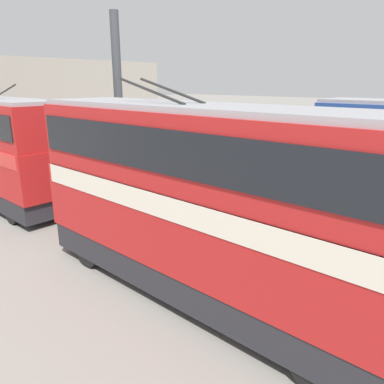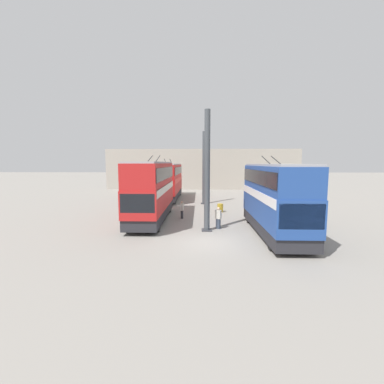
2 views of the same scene
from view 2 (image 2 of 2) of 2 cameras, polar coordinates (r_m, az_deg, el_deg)
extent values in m
plane|color=gray|center=(16.36, 3.56, -11.03)|extent=(240.00, 240.00, 0.00)
cube|color=#A8A093|center=(47.67, 2.34, 5.05)|extent=(0.50, 36.00, 7.50)
cylinder|color=#42474C|center=(18.36, 3.38, 4.58)|extent=(0.41, 0.41, 8.63)
cube|color=#333338|center=(18.98, 3.29, -8.43)|extent=(0.74, 0.74, 0.08)
cylinder|color=#42474C|center=(30.78, 2.70, 5.34)|extent=(0.41, 0.41, 8.63)
cube|color=#333338|center=(31.16, 2.66, -2.55)|extent=(0.74, 0.74, 0.08)
cylinder|color=black|center=(16.09, 24.66, -10.23)|extent=(0.91, 0.30, 0.91)
cylinder|color=black|center=(15.40, 17.33, -10.66)|extent=(0.91, 0.30, 0.91)
cylinder|color=black|center=(22.22, 17.91, -5.43)|extent=(0.91, 0.30, 0.91)
cylinder|color=black|center=(21.73, 12.56, -5.53)|extent=(0.91, 0.30, 0.91)
cube|color=#28282D|center=(18.85, 17.61, -6.99)|extent=(9.52, 2.45, 0.76)
cube|color=#234793|center=(18.58, 17.75, -2.77)|extent=(9.71, 2.50, 2.06)
cube|color=white|center=(18.48, 17.83, -0.46)|extent=(9.42, 2.54, 0.55)
cube|color=#234793|center=(18.38, 17.95, 2.95)|extent=(9.61, 2.43, 1.65)
cube|color=black|center=(18.38, 17.96, 3.21)|extent=(9.32, 2.51, 0.91)
cube|color=#9E9EA3|center=(18.35, 18.05, 5.74)|extent=(9.52, 2.25, 0.14)
cube|color=black|center=(14.07, 23.18, -5.02)|extent=(0.12, 2.30, 1.32)
cylinder|color=#282828|center=(19.62, 18.07, 6.82)|extent=(2.35, 0.07, 0.65)
cylinder|color=#282828|center=(19.43, 16.08, 6.89)|extent=(2.35, 0.07, 0.65)
cylinder|color=black|center=(18.60, -7.75, -7.18)|extent=(1.09, 0.30, 1.09)
cylinder|color=black|center=(19.05, -14.03, -6.99)|extent=(1.09, 0.30, 1.09)
cylinder|color=black|center=(25.78, -5.06, -3.32)|extent=(1.09, 0.30, 1.09)
cylinder|color=black|center=(26.11, -9.65, -3.26)|extent=(1.09, 0.30, 1.09)
cube|color=#28282D|center=(22.40, -8.82, -4.46)|extent=(10.19, 2.45, 0.80)
cube|color=red|center=(22.19, -8.88, -0.94)|extent=(10.40, 2.50, 1.98)
cube|color=silver|center=(22.11, -8.91, 0.89)|extent=(10.09, 2.54, 0.55)
cube|color=red|center=(22.02, -8.97, 3.94)|extent=(10.29, 2.43, 1.81)
cube|color=black|center=(22.02, -8.97, 4.18)|extent=(9.98, 2.51, 0.99)
cube|color=#9E9EA3|center=(22.00, -9.01, 6.47)|extent=(10.19, 2.25, 0.14)
cube|color=black|center=(17.18, -12.02, -2.49)|extent=(0.12, 2.30, 1.27)
cylinder|color=#282828|center=(23.23, -7.58, 7.38)|extent=(2.35, 0.07, 0.65)
cylinder|color=#282828|center=(23.35, -9.29, 7.35)|extent=(2.35, 0.07, 0.65)
cylinder|color=black|center=(39.31, -2.72, 0.03)|extent=(1.03, 0.30, 1.03)
cylinder|color=black|center=(39.52, -5.76, 0.04)|extent=(1.03, 0.30, 1.03)
cylinder|color=black|center=(31.10, -3.90, -1.69)|extent=(1.03, 0.30, 1.03)
cylinder|color=black|center=(31.37, -7.72, -1.66)|extent=(1.03, 0.30, 1.03)
cube|color=#28282D|center=(35.18, -4.96, -0.49)|extent=(11.08, 2.45, 0.78)
cube|color=red|center=(35.05, -4.98, 1.70)|extent=(11.31, 2.50, 1.91)
cube|color=red|center=(35.00, -4.99, 2.81)|extent=(10.97, 2.54, 0.55)
cube|color=red|center=(34.94, -5.01, 4.66)|extent=(11.20, 2.43, 1.71)
cube|color=black|center=(34.94, -5.01, 4.80)|extent=(10.86, 2.51, 0.94)
cube|color=#9E9EA3|center=(34.93, -5.03, 6.17)|extent=(11.08, 2.25, 0.14)
cube|color=black|center=(40.58, -4.07, 2.62)|extent=(0.12, 2.30, 1.22)
cylinder|color=#282828|center=(33.48, -4.72, 6.78)|extent=(2.35, 0.07, 0.65)
cylinder|color=#282828|center=(33.57, -5.91, 6.77)|extent=(2.35, 0.07, 0.65)
cube|color=#2D2D33|center=(22.90, -2.25, -5.01)|extent=(0.31, 0.21, 0.73)
cube|color=beige|center=(22.77, -2.25, -3.33)|extent=(0.43, 0.26, 0.63)
sphere|color=tan|center=(22.71, -2.26, -2.29)|extent=(0.21, 0.21, 0.21)
cube|color=#384251|center=(19.48, 5.85, -7.03)|extent=(0.33, 0.36, 0.76)
cube|color=beige|center=(19.33, 5.88, -4.97)|extent=(0.42, 0.48, 0.66)
sphere|color=beige|center=(19.25, 5.89, -3.69)|extent=(0.22, 0.22, 0.22)
cylinder|color=#B28E23|center=(26.00, 6.29, -3.54)|extent=(0.58, 0.58, 0.84)
cylinder|color=#B28E23|center=(26.00, 6.29, -3.54)|extent=(0.61, 0.61, 0.04)
camera|label=1|loc=(19.14, -33.07, 7.26)|focal=35.00mm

